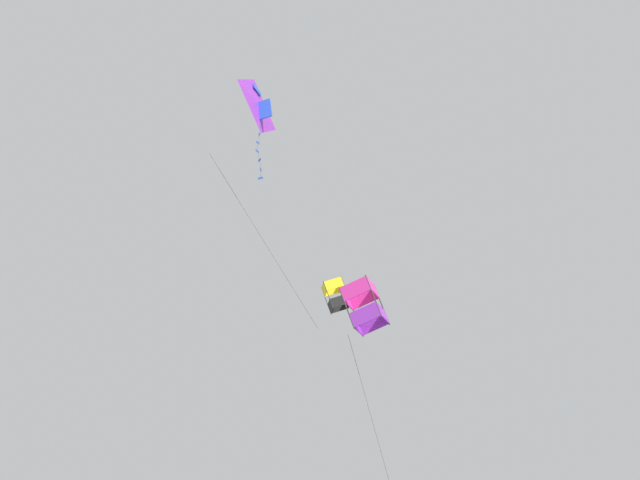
# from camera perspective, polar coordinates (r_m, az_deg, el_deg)

# --- Properties ---
(kite_box_low_drifter) EXTENTS (2.13, 1.84, 8.00)m
(kite_box_low_drifter) POSITION_cam_1_polar(r_m,az_deg,el_deg) (25.87, 3.00, -4.52)
(kite_box_low_drifter) COLOR #DB2D93
(kite_delta_highest) EXTENTS (3.61, 3.40, 7.82)m
(kite_delta_highest) POSITION_cam_1_polar(r_m,az_deg,el_deg) (28.36, -4.11, 8.88)
(kite_delta_highest) COLOR purple
(kite_box_far_centre) EXTENTS (1.47, 1.28, 1.52)m
(kite_box_far_centre) POSITION_cam_1_polar(r_m,az_deg,el_deg) (37.05, 1.08, -3.73)
(kite_box_far_centre) COLOR yellow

